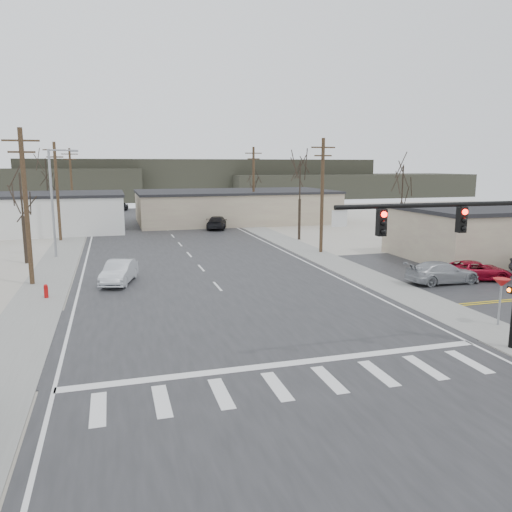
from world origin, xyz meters
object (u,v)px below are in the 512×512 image
(sedan_crossing, at_px, (119,272))
(car_far_b, at_px, (119,206))
(car_parked_red, at_px, (476,270))
(traffic_signal_mast, at_px, (483,242))
(car_parked_silver, at_px, (442,272))
(fire_hydrant, at_px, (46,291))
(car_far_a, at_px, (217,222))

(sedan_crossing, height_order, car_far_b, car_far_b)
(sedan_crossing, relative_size, car_parked_red, 0.99)
(traffic_signal_mast, bearing_deg, car_parked_silver, 59.35)
(fire_hydrant, relative_size, car_parked_red, 0.19)
(traffic_signal_mast, distance_m, car_far_b, 72.48)
(sedan_crossing, bearing_deg, traffic_signal_mast, -35.21)
(sedan_crossing, bearing_deg, car_parked_silver, -0.74)
(fire_hydrant, bearing_deg, car_far_a, 60.61)
(traffic_signal_mast, xyz_separation_m, car_far_b, (-12.96, 71.20, -3.87))
(traffic_signal_mast, distance_m, car_parked_red, 15.15)
(traffic_signal_mast, height_order, car_parked_silver, traffic_signal_mast)
(fire_hydrant, bearing_deg, sedan_crossing, 32.74)
(fire_hydrant, relative_size, car_far_a, 0.16)
(car_far_b, xyz_separation_m, car_parked_red, (22.29, -59.96, -0.14))
(fire_hydrant, relative_size, car_far_b, 0.19)
(sedan_crossing, height_order, car_parked_silver, sedan_crossing)
(traffic_signal_mast, bearing_deg, sedan_crossing, 129.46)
(car_far_a, height_order, car_far_b, car_far_a)
(fire_hydrant, height_order, car_parked_red, car_parked_red)
(car_far_b, bearing_deg, car_far_a, -44.07)
(car_parked_red, distance_m, car_parked_silver, 2.81)
(car_parked_red, xyz_separation_m, car_parked_silver, (-2.80, -0.24, 0.08))
(fire_hydrant, height_order, car_parked_silver, car_parked_silver)
(car_parked_silver, bearing_deg, fire_hydrant, 83.40)
(car_far_b, distance_m, car_parked_silver, 63.27)
(car_far_b, height_order, car_parked_red, car_far_b)
(car_far_a, relative_size, car_parked_red, 1.18)
(sedan_crossing, relative_size, car_far_b, 1.00)
(car_parked_red, bearing_deg, car_far_a, 36.04)
(car_far_a, bearing_deg, car_far_b, -49.11)
(traffic_signal_mast, distance_m, car_parked_silver, 13.39)
(traffic_signal_mast, height_order, car_far_a, traffic_signal_mast)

